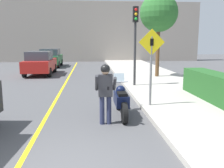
{
  "coord_description": "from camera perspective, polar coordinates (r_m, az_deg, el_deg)",
  "views": [
    {
      "loc": [
        0.8,
        -4.25,
        2.39
      ],
      "look_at": [
        1.52,
        3.71,
        1.01
      ],
      "focal_mm": 40.0,
      "sensor_mm": 36.0,
      "label": 1
    }
  ],
  "objects": [
    {
      "name": "street_tree",
      "position": [
        16.35,
        10.65,
        15.62
      ],
      "size": [
        2.37,
        2.37,
        5.17
      ],
      "color": "brown",
      "rests_on": "sidewalk_curb"
    },
    {
      "name": "road_center_line",
      "position": [
        10.61,
        -12.65,
        -3.45
      ],
      "size": [
        0.12,
        36.0,
        0.01
      ],
      "color": "yellow",
      "rests_on": "ground"
    },
    {
      "name": "building_backdrop",
      "position": [
        30.28,
        -6.83,
        11.76
      ],
      "size": [
        28.0,
        1.2,
        6.94
      ],
      "color": "gray",
      "rests_on": "ground"
    },
    {
      "name": "parked_car_green",
      "position": [
        24.27,
        -13.84,
        5.87
      ],
      "size": [
        1.88,
        4.2,
        1.68
      ],
      "color": "black",
      "rests_on": "ground"
    },
    {
      "name": "traffic_light",
      "position": [
        12.73,
        5.35,
        11.87
      ],
      "size": [
        0.26,
        0.3,
        3.92
      ],
      "color": "#2D2D30",
      "rests_on": "sidewalk_curb"
    },
    {
      "name": "motorcycle",
      "position": [
        8.05,
        2.1,
        -3.74
      ],
      "size": [
        0.62,
        2.21,
        1.3
      ],
      "color": "black",
      "rests_on": "ground"
    },
    {
      "name": "sidewalk_curb",
      "position": [
        9.45,
        20.12,
        -5.0
      ],
      "size": [
        4.4,
        44.0,
        0.15
      ],
      "color": "#ADA89E",
      "rests_on": "ground"
    },
    {
      "name": "hedge_row",
      "position": [
        10.22,
        22.94,
        -0.74
      ],
      "size": [
        0.9,
        4.59,
        1.02
      ],
      "color": "#235623",
      "rests_on": "sidewalk_curb"
    },
    {
      "name": "parked_car_red",
      "position": [
        18.6,
        -16.1,
        4.67
      ],
      "size": [
        1.88,
        4.2,
        1.68
      ],
      "color": "black",
      "rests_on": "ground"
    },
    {
      "name": "crossing_sign",
      "position": [
        8.74,
        8.95,
        5.46
      ],
      "size": [
        0.91,
        0.08,
        2.66
      ],
      "color": "slate",
      "rests_on": "sidewalk_curb"
    },
    {
      "name": "person_biker",
      "position": [
        7.1,
        -1.52,
        -0.87
      ],
      "size": [
        0.59,
        0.48,
        1.75
      ],
      "color": "#282D4C",
      "rests_on": "ground"
    }
  ]
}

